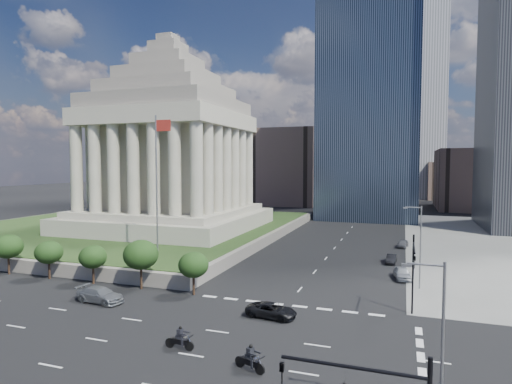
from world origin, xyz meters
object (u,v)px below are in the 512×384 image
at_px(war_memorial, 169,133).
at_px(flagpole, 158,177).
at_px(motorcycle_trail, 179,337).
at_px(suv_grey, 100,295).
at_px(parked_sedan_far, 403,244).
at_px(pickup_truck, 271,310).
at_px(traffic_signal_ne, 413,266).
at_px(street_lamp_south, 439,346).
at_px(parked_sedan_mid, 391,259).
at_px(motorcycle_lead, 250,357).
at_px(street_lamp_north, 419,242).
at_px(parked_sedan_near, 402,273).

xyz_separation_m(war_memorial, flagpole, (12.17, -24.00, -8.29)).
bearing_deg(motorcycle_trail, suv_grey, 152.03).
bearing_deg(suv_grey, parked_sedan_far, -29.69).
height_order(pickup_truck, parked_sedan_far, parked_sedan_far).
distance_m(flagpole, motorcycle_trail, 31.04).
height_order(traffic_signal_ne, street_lamp_south, street_lamp_south).
distance_m(parked_sedan_mid, motorcycle_lead, 39.68).
bearing_deg(motorcycle_lead, parked_sedan_far, 97.04).
xyz_separation_m(war_memorial, traffic_signal_ne, (46.50, -34.30, -16.15)).
xyz_separation_m(pickup_truck, suv_grey, (-18.88, -1.68, 0.12)).
bearing_deg(traffic_signal_ne, street_lamp_north, 85.81).
bearing_deg(street_lamp_south, motorcycle_lead, 157.14).
bearing_deg(motorcycle_lead, parked_sedan_mid, 95.45).
relative_size(traffic_signal_ne, parked_sedan_far, 1.96).
xyz_separation_m(flagpole, street_lamp_north, (35.16, 1.00, -7.45)).
bearing_deg(parked_sedan_far, war_memorial, -167.11).
distance_m(traffic_signal_ne, street_lamp_north, 11.34).
xyz_separation_m(traffic_signal_ne, parked_sedan_mid, (-2.57, 24.12, -4.60)).
relative_size(street_lamp_north, parked_sedan_near, 2.15).
height_order(flagpole, traffic_signal_ne, flagpole).
distance_m(flagpole, parked_sedan_far, 44.98).
bearing_deg(traffic_signal_ne, suv_grey, -170.41).
relative_size(parked_sedan_mid, parked_sedan_far, 0.96).
distance_m(street_lamp_north, motorcycle_lead, 28.96).
xyz_separation_m(parked_sedan_near, parked_sedan_far, (0.00, 22.63, -0.10)).
bearing_deg(street_lamp_north, parked_sedan_mid, 104.85).
bearing_deg(motorcycle_trail, street_lamp_south, -18.89).
relative_size(suv_grey, parked_sedan_near, 1.20).
relative_size(flagpole, parked_sedan_far, 4.91).
bearing_deg(motorcycle_trail, street_lamp_north, 53.19).
bearing_deg(parked_sedan_near, flagpole, -179.80).
bearing_deg(street_lamp_north, parked_sedan_near, 115.05).
xyz_separation_m(traffic_signal_ne, motorcycle_trail, (-17.87, -13.04, -4.28)).
xyz_separation_m(parked_sedan_mid, motorcycle_trail, (-15.30, -37.16, 0.32)).
bearing_deg(motorcycle_lead, pickup_truck, 116.96).
distance_m(war_memorial, parked_sedan_near, 53.47).
distance_m(flagpole, motorcycle_lead, 36.02).
relative_size(war_memorial, motorcycle_lead, 14.55).
xyz_separation_m(war_memorial, suv_grey, (14.64, -39.68, -20.59)).
distance_m(parked_sedan_near, motorcycle_lead, 31.53).
distance_m(parked_sedan_near, motorcycle_trail, 32.91).
bearing_deg(suv_grey, motorcycle_trail, -112.86).
xyz_separation_m(flagpole, traffic_signal_ne, (34.33, -10.30, -7.86)).
bearing_deg(pickup_truck, motorcycle_lead, -165.63).
relative_size(pickup_truck, parked_sedan_far, 1.22).
bearing_deg(parked_sedan_far, motorcycle_trail, -99.90).
distance_m(pickup_truck, motorcycle_lead, 11.03).
bearing_deg(parked_sedan_mid, street_lamp_north, -71.39).
bearing_deg(street_lamp_north, flagpole, -178.37).
height_order(war_memorial, suv_grey, war_memorial).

